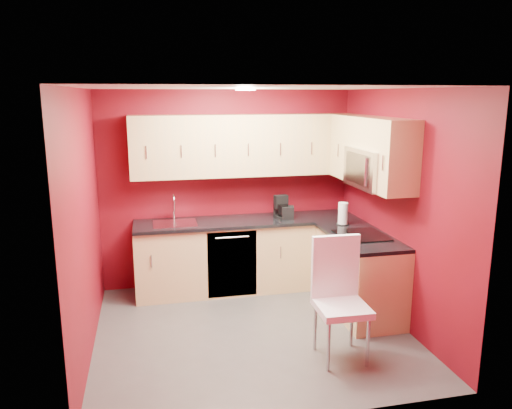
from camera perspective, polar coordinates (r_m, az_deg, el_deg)
name	(u,v)px	position (r m, az deg, el deg)	size (l,w,h in m)	color
floor	(252,331)	(5.42, -0.46, -14.28)	(3.20, 3.20, 0.00)	#454341
ceiling	(252,88)	(4.84, -0.51, 13.20)	(3.20, 3.20, 0.00)	white
wall_back	(228,189)	(6.42, -3.27, 1.79)	(3.20, 3.20, 0.00)	maroon
wall_front	(296,265)	(3.59, 4.56, -6.91)	(3.20, 3.20, 0.00)	maroon
wall_left	(84,225)	(4.92, -19.06, -2.22)	(3.00, 3.00, 0.00)	maroon
wall_right	(398,208)	(5.53, 15.95, -0.42)	(3.00, 3.00, 0.00)	maroon
base_cabinets_back	(248,255)	(6.38, -0.96, -5.84)	(2.80, 0.60, 0.87)	tan
base_cabinets_right	(359,275)	(5.84, 11.69, -7.85)	(0.60, 1.30, 0.87)	tan
countertop_back	(248,221)	(6.23, -0.95, -1.91)	(2.80, 0.63, 0.04)	black
countertop_right	(360,237)	(5.69, 11.82, -3.61)	(0.63, 1.27, 0.04)	black
upper_cabinets_back	(245,145)	(6.21, -1.24, 6.80)	(2.80, 0.35, 0.75)	tan
upper_cabinets_right	(368,145)	(5.74, 12.70, 6.66)	(0.35, 1.55, 0.75)	tan
microwave	(374,168)	(5.54, 13.35, 4.06)	(0.42, 0.76, 0.42)	silver
cooktop	(361,235)	(5.65, 11.93, -3.46)	(0.50, 0.55, 0.01)	black
sink	(175,220)	(6.13, -9.26, -1.81)	(0.52, 0.42, 0.35)	silver
dishwasher_front	(232,264)	(6.06, -2.74, -6.84)	(0.60, 0.02, 0.82)	black
downlight	(245,90)	(5.13, -1.22, 12.99)	(0.20, 0.20, 0.01)	white
coffee_maker	(283,207)	(6.30, 3.07, -0.28)	(0.17, 0.23, 0.28)	black
napkin_holder	(288,213)	(6.27, 3.65, -0.93)	(0.15, 0.15, 0.16)	black
paper_towel	(343,214)	(6.06, 9.90, -1.04)	(0.15, 0.15, 0.27)	silver
dining_chair	(342,301)	(4.75, 9.80, -10.84)	(0.46, 0.48, 1.14)	white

